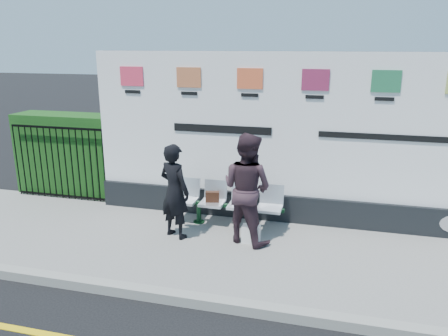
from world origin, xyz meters
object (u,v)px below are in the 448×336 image
object	(u,v)px
woman_left	(175,191)
woman_right	(247,188)
billboard	(312,152)
bench	(226,214)

from	to	relation	value
woman_left	woman_right	size ratio (longest dim) A/B	0.88
billboard	woman_left	xyz separation A→B (m)	(-2.11, -1.18, -0.50)
bench	woman_left	xyz separation A→B (m)	(-0.71, -0.66, 0.59)
billboard	woman_right	size ratio (longest dim) A/B	4.44
bench	woman_left	size ratio (longest dim) A/B	1.23
woman_right	woman_left	bearing A→B (deg)	29.92
billboard	woman_left	world-z (taller)	billboard
bench	woman_left	distance (m)	1.13
billboard	woman_right	bearing A→B (deg)	-131.99
billboard	woman_left	size ratio (longest dim) A/B	5.03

